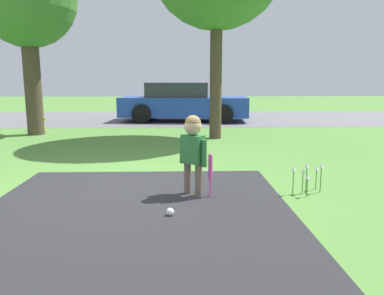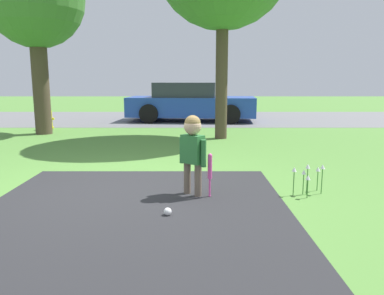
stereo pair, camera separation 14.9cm
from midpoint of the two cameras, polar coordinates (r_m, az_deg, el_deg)
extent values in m
plane|color=#518438|center=(5.34, -12.20, -6.25)|extent=(60.00, 60.00, 0.00)
cube|color=#262628|center=(3.00, -13.76, -19.89)|extent=(3.62, 7.00, 0.01)
cube|color=slate|center=(14.90, -5.48, 4.45)|extent=(40.00, 6.00, 0.01)
cylinder|color=#6B5B4C|center=(4.97, -1.56, -4.65)|extent=(0.09, 0.09, 0.43)
cylinder|color=#6B5B4C|center=(4.86, 0.12, -5.00)|extent=(0.09, 0.09, 0.43)
cube|color=#2D7238|center=(4.83, -0.74, -0.25)|extent=(0.32, 0.31, 0.37)
cylinder|color=#2D7238|center=(4.95, -2.35, -0.40)|extent=(0.07, 0.07, 0.35)
cylinder|color=#2D7238|center=(4.73, 0.95, -0.90)|extent=(0.07, 0.07, 0.35)
sphere|color=#D8AD8C|center=(4.78, -0.75, 3.25)|extent=(0.23, 0.23, 0.23)
sphere|color=#997A47|center=(4.78, -0.75, 3.72)|extent=(0.21, 0.21, 0.21)
sphere|color=#E54CA5|center=(4.90, 1.90, -7.31)|extent=(0.03, 0.03, 0.03)
cylinder|color=#E54CA5|center=(4.87, 1.91, -6.10)|extent=(0.03, 0.03, 0.25)
cylinder|color=#E54CA5|center=(4.80, 1.93, -2.97)|extent=(0.06, 0.06, 0.30)
sphere|color=#E54CA5|center=(4.77, 1.94, -1.22)|extent=(0.05, 0.05, 0.05)
sphere|color=white|center=(4.24, -4.38, -9.75)|extent=(0.09, 0.09, 0.09)
cylinder|color=yellow|center=(12.18, -22.38, 3.75)|extent=(0.21, 0.21, 0.56)
sphere|color=yellow|center=(12.15, -22.47, 5.06)|extent=(0.20, 0.20, 0.20)
cylinder|color=yellow|center=(12.20, -22.31, 2.76)|extent=(0.26, 0.26, 0.04)
cylinder|color=yellow|center=(12.13, -21.90, 4.03)|extent=(0.09, 0.07, 0.07)
cube|color=#2347AD|center=(13.86, -1.50, 6.26)|extent=(4.74, 2.19, 0.70)
cube|color=#2D333D|center=(13.85, -2.47, 8.78)|extent=(2.34, 1.77, 0.52)
cylinder|color=black|center=(14.74, 4.35, 5.70)|extent=(0.68, 0.24, 0.67)
cylinder|color=black|center=(12.93, 4.50, 5.06)|extent=(0.68, 0.24, 0.67)
cylinder|color=black|center=(14.95, -6.69, 5.73)|extent=(0.68, 0.24, 0.67)
cylinder|color=black|center=(13.18, -8.04, 5.09)|extent=(0.68, 0.24, 0.67)
cylinder|color=#4C3D2D|center=(11.23, -23.48, 9.24)|extent=(0.45, 0.45, 2.92)
cylinder|color=#4C3D2D|center=(9.67, 3.21, 11.66)|extent=(0.31, 0.31, 3.47)
cylinder|color=#38702D|center=(5.11, 14.35, -5.20)|extent=(0.01, 0.01, 0.32)
cone|color=silver|center=(5.07, 14.44, -3.13)|extent=(0.06, 0.06, 0.06)
cylinder|color=#38702D|center=(5.06, 16.32, -5.92)|extent=(0.01, 0.01, 0.24)
cone|color=silver|center=(5.02, 16.40, -4.26)|extent=(0.06, 0.06, 0.06)
cylinder|color=#38702D|center=(5.19, 16.23, -4.86)|extent=(0.01, 0.01, 0.36)
cone|color=silver|center=(5.14, 16.34, -2.62)|extent=(0.06, 0.06, 0.06)
cylinder|color=#38702D|center=(5.29, 18.25, -4.76)|extent=(0.01, 0.01, 0.34)
cone|color=silver|center=(5.25, 18.37, -2.65)|extent=(0.06, 0.06, 0.06)
cylinder|color=#38702D|center=(5.19, 15.70, -5.29)|extent=(0.01, 0.01, 0.28)
cone|color=silver|center=(5.15, 15.79, -3.48)|extent=(0.06, 0.06, 0.06)
cylinder|color=#38702D|center=(5.42, 17.63, -4.73)|extent=(0.01, 0.01, 0.27)
cone|color=silver|center=(5.39, 17.72, -3.01)|extent=(0.06, 0.06, 0.06)
camera|label=1|loc=(0.07, -90.82, -0.15)|focal=35.00mm
camera|label=2|loc=(0.07, 89.18, 0.15)|focal=35.00mm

